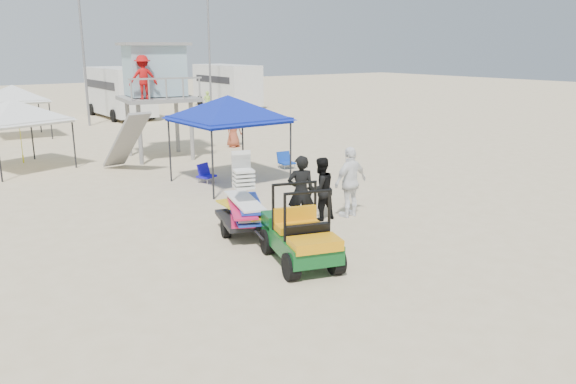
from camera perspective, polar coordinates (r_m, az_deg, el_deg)
ground at (r=10.94m, az=7.13°, el=-10.22°), size 140.00×140.00×0.00m
utility_cart at (r=12.02m, az=1.30°, el=-3.78°), size 1.70×2.45×1.69m
surf_trailer at (r=13.88m, az=-4.46°, el=-1.42°), size 1.62×2.30×1.86m
man_left at (r=14.41m, az=1.31°, el=0.01°), size 0.83×0.72×1.91m
man_mid at (r=15.13m, az=3.32°, el=0.33°), size 0.84×0.65×1.72m
man_right at (r=15.45m, az=6.36°, el=1.01°), size 1.18×0.57×1.96m
lifeguard_tower at (r=24.18m, az=-13.52°, el=11.49°), size 3.29×3.29×4.64m
canopy_blue at (r=19.01m, az=-6.13°, el=9.32°), size 3.22×3.22×3.42m
canopy_white_a at (r=23.56m, az=-26.24°, el=8.09°), size 3.92×3.92×3.08m
canopy_white_c at (r=32.16m, az=-26.23°, el=9.49°), size 3.04×3.04×3.12m
umbrella_b at (r=25.03m, az=-25.41°, el=4.87°), size 2.95×2.96×1.95m
beach_chair_b at (r=19.73m, az=-8.43°, el=1.91°), size 0.70×0.77×0.64m
beach_chair_c at (r=21.77m, az=-0.28°, el=3.25°), size 0.59×0.63×0.64m
rv_mid_right at (r=39.48m, az=-16.75°, el=9.88°), size 2.64×7.00×3.25m
rv_far_right at (r=44.55m, az=-6.24°, el=10.86°), size 2.64×6.60×3.25m
light_pole_left at (r=35.63m, az=-20.04°, el=12.75°), size 0.14×0.14×8.00m
light_pole_right at (r=40.40m, az=-7.99°, el=13.56°), size 0.14×0.14×8.00m
distant_beachgoers at (r=27.89m, az=-24.31°, el=5.61°), size 19.96×14.10×1.80m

